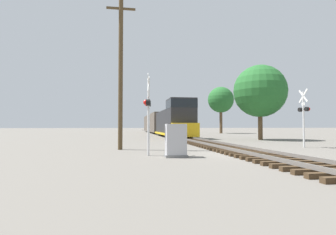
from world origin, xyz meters
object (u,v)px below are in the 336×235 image
at_px(crossing_signal_near, 148,106).
at_px(crossing_signal_far, 304,113).
at_px(freight_train, 160,123).
at_px(utility_pole, 121,71).
at_px(tree_far_right, 260,91).
at_px(tree_mid_background, 221,100).
at_px(relay_cabinet, 176,141).

bearing_deg(crossing_signal_near, crossing_signal_far, 115.06).
relative_size(freight_train, utility_pole, 4.67).
xyz_separation_m(tree_far_right, tree_mid_background, (4.98, 24.91, 1.61)).
bearing_deg(tree_far_right, crossing_signal_near, -135.18).
relative_size(crossing_signal_near, tree_mid_background, 0.42).
bearing_deg(utility_pole, crossing_signal_near, -68.23).
bearing_deg(relay_cabinet, tree_mid_background, 66.58).
bearing_deg(crossing_signal_near, tree_mid_background, 163.12).
height_order(freight_train, crossing_signal_near, freight_train).
bearing_deg(crossing_signal_far, freight_train, 11.61).
height_order(tree_far_right, tree_mid_background, tree_mid_background).
xyz_separation_m(freight_train, utility_pole, (-6.55, -31.72, 2.83)).
bearing_deg(freight_train, tree_far_right, -70.54).
bearing_deg(crossing_signal_far, utility_pole, 89.96).
bearing_deg(crossing_signal_near, freight_train, -179.74).
xyz_separation_m(freight_train, relay_cabinet, (-3.88, -36.07, -1.27)).
height_order(freight_train, tree_far_right, tree_far_right).
bearing_deg(crossing_signal_near, relay_cabinet, 65.28).
xyz_separation_m(freight_train, tree_far_right, (7.89, -22.32, 3.14)).
height_order(crossing_signal_far, utility_pole, utility_pole).
bearing_deg(freight_train, relay_cabinet, -96.14).
height_order(freight_train, tree_mid_background, tree_mid_background).
xyz_separation_m(crossing_signal_far, relay_cabinet, (-9.70, -4.07, -1.61)).
distance_m(freight_train, crossing_signal_far, 32.53).
relative_size(crossing_signal_near, tree_far_right, 0.50).
relative_size(crossing_signal_near, crossing_signal_far, 1.01).
bearing_deg(relay_cabinet, utility_pole, 121.43).
distance_m(crossing_signal_far, tree_far_right, 10.30).
bearing_deg(relay_cabinet, crossing_signal_near, 146.74).
xyz_separation_m(freight_train, crossing_signal_near, (-5.13, -35.25, 0.39)).
height_order(relay_cabinet, tree_far_right, tree_far_right).
bearing_deg(crossing_signal_far, relay_cabinet, 114.06).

